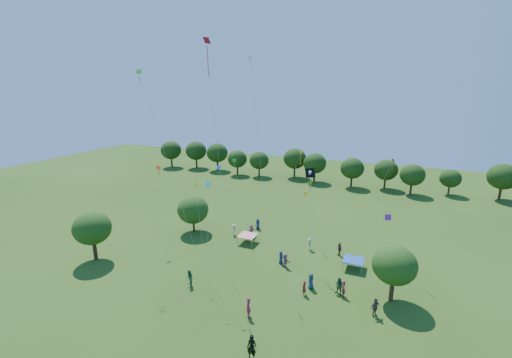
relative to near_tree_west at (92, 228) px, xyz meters
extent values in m
cylinder|color=#422B19|center=(0.00, 0.00, -2.88)|extent=(0.44, 0.44, 2.13)
ellipsoid|color=#264D16|center=(0.00, 0.00, 0.02)|extent=(4.30, 4.30, 3.87)
cylinder|color=#422B19|center=(6.21, 11.47, -3.23)|extent=(0.29, 0.29, 1.42)
ellipsoid|color=#264D16|center=(6.21, 11.47, -0.68)|extent=(4.33, 4.33, 3.90)
cylinder|color=#422B19|center=(32.49, 4.90, -2.94)|extent=(0.41, 0.41, 2.00)
ellipsoid|color=#264D16|center=(32.49, 4.90, -0.21)|extent=(4.08, 4.08, 3.67)
cylinder|color=#422B19|center=(-21.93, 44.59, -2.87)|extent=(0.44, 0.44, 2.15)
ellipsoid|color=#1E3C11|center=(-21.93, 44.59, 0.41)|extent=(5.17, 5.17, 4.65)
cylinder|color=#422B19|center=(-15.46, 46.23, -2.85)|extent=(0.45, 0.45, 2.17)
ellipsoid|color=#1E3C11|center=(-15.46, 46.23, 0.45)|extent=(5.22, 5.22, 4.70)
cylinder|color=#422B19|center=(-9.16, 45.89, -2.86)|extent=(0.44, 0.44, 2.15)
ellipsoid|color=#1E3C11|center=(-9.16, 45.89, 0.41)|extent=(5.17, 5.17, 4.65)
cylinder|color=#422B19|center=(-2.58, 43.60, -3.01)|extent=(0.38, 0.38, 1.87)
ellipsoid|color=#1E3C11|center=(-2.58, 43.60, -0.17)|extent=(4.48, 4.48, 4.03)
cylinder|color=#422B19|center=(2.64, 44.22, -3.02)|extent=(0.38, 0.38, 1.84)
ellipsoid|color=#1E3C11|center=(2.64, 44.22, -0.22)|extent=(4.42, 4.42, 3.98)
cylinder|color=#422B19|center=(10.37, 46.61, -2.87)|extent=(0.44, 0.44, 2.14)
ellipsoid|color=#1E3C11|center=(10.37, 46.61, 0.39)|extent=(5.14, 5.14, 4.63)
cylinder|color=#422B19|center=(15.47, 44.44, -2.93)|extent=(0.42, 0.42, 2.03)
ellipsoid|color=#1E3C11|center=(15.47, 44.44, 0.15)|extent=(4.86, 4.86, 4.37)
cylinder|color=#422B19|center=(23.44, 43.32, -2.96)|extent=(0.40, 0.40, 1.96)
ellipsoid|color=#1E3C11|center=(23.44, 43.32, 0.02)|extent=(4.71, 4.71, 4.24)
cylinder|color=#422B19|center=(29.82, 44.86, -2.98)|extent=(0.39, 0.39, 1.91)
ellipsoid|color=#1E3C11|center=(29.82, 44.86, -0.08)|extent=(4.59, 4.59, 4.13)
cylinder|color=#422B19|center=(34.62, 42.68, -3.00)|extent=(0.39, 0.39, 1.89)
ellipsoid|color=#1E3C11|center=(34.62, 42.68, -0.12)|extent=(4.54, 4.54, 4.08)
cylinder|color=#422B19|center=(41.28, 45.22, -3.15)|extent=(0.33, 0.33, 1.58)
ellipsoid|color=#1E3C11|center=(41.28, 45.22, -0.75)|extent=(3.80, 3.80, 3.42)
cylinder|color=#422B19|center=(49.47, 45.45, -2.88)|extent=(0.44, 0.44, 2.13)
ellipsoid|color=#1E3C11|center=(49.47, 45.45, 0.36)|extent=(5.12, 5.12, 4.61)
cube|color=red|center=(14.71, 11.06, -2.89)|extent=(2.20, 2.20, 0.08)
cylinder|color=#999999|center=(13.71, 10.06, -3.39)|extent=(0.05, 0.05, 1.10)
cylinder|color=#999999|center=(15.71, 10.06, -3.39)|extent=(0.05, 0.05, 1.10)
cylinder|color=#999999|center=(13.71, 12.06, -3.39)|extent=(0.05, 0.05, 1.10)
cylinder|color=#999999|center=(15.71, 12.06, -3.39)|extent=(0.05, 0.05, 1.10)
cube|color=#1A4CAC|center=(28.34, 9.67, -2.89)|extent=(2.20, 2.20, 0.08)
cylinder|color=#999999|center=(27.34, 8.67, -3.39)|extent=(0.05, 0.05, 1.10)
cylinder|color=#999999|center=(29.34, 8.67, -3.39)|extent=(0.05, 0.05, 1.10)
cylinder|color=#999999|center=(27.34, 10.67, -3.39)|extent=(0.05, 0.05, 1.10)
cylinder|color=#999999|center=(29.34, 10.67, -3.39)|extent=(0.05, 0.05, 1.10)
imported|color=black|center=(23.21, -6.97, -2.94)|extent=(0.79, 0.55, 1.99)
imported|color=navy|center=(24.97, 3.88, -3.11)|extent=(0.71, 0.93, 1.66)
imported|color=#951B45|center=(20.96, -2.59, -3.02)|extent=(0.69, 0.81, 1.84)
imported|color=#285F36|center=(13.44, -0.49, -3.07)|extent=(0.92, 0.96, 1.75)
imported|color=beige|center=(12.01, 12.58, -3.12)|extent=(0.56, 1.10, 1.64)
imported|color=#403633|center=(26.36, 12.23, -3.11)|extent=(0.95, 1.04, 1.66)
imported|color=#AB648D|center=(21.24, 7.03, -3.13)|extent=(1.53, 1.34, 1.62)
imported|color=navy|center=(20.51, 7.58, -3.18)|extent=(0.54, 0.81, 1.52)
imported|color=maroon|center=(24.62, 2.56, -3.18)|extent=(0.55, 0.66, 1.52)
imported|color=#245430|center=(27.76, 3.99, -3.06)|extent=(0.98, 0.75, 1.77)
imported|color=#A2A082|center=(22.73, 12.29, -3.17)|extent=(0.50, 1.03, 1.55)
imported|color=#473C39|center=(31.25, 1.81, -3.05)|extent=(1.05, 1.10, 1.79)
imported|color=#AB638D|center=(14.46, 12.82, -3.05)|extent=(1.28, 1.76, 1.79)
imported|color=navy|center=(14.21, 15.75, -3.16)|extent=(0.82, 0.86, 1.57)
imported|color=maroon|center=(28.18, 3.78, -3.11)|extent=(0.50, 0.68, 1.66)
cube|color=black|center=(23.27, 8.63, 6.86)|extent=(1.20, 1.04, 0.90)
cube|color=black|center=(23.27, 8.68, 5.60)|extent=(0.12, 0.27, 1.18)
sphere|color=white|center=(23.27, 8.57, 6.96)|extent=(0.33, 0.33, 0.33)
cylinder|color=white|center=(23.27, 8.57, 6.68)|extent=(0.24, 0.46, 0.31)
cylinder|color=white|center=(23.27, 8.57, 6.68)|extent=(0.24, 0.46, 0.31)
cylinder|color=beige|center=(24.12, 6.42, 1.89)|extent=(1.72, 4.45, 9.07)
cube|color=red|center=(13.19, 5.02, 20.24)|extent=(0.62, 0.82, 0.64)
cube|color=red|center=(13.19, 5.07, 18.28)|extent=(0.32, 0.61, 2.94)
cylinder|color=beige|center=(14.54, 4.32, 8.65)|extent=(2.73, 1.41, 22.58)
cube|color=red|center=(4.31, 7.15, 6.05)|extent=(0.50, 0.59, 0.37)
cube|color=red|center=(4.31, 7.20, 5.42)|extent=(0.12, 0.15, 0.60)
cylinder|color=beige|center=(8.49, 10.42, 1.60)|extent=(8.37, 6.56, 8.49)
cube|color=orange|center=(21.68, 10.34, 8.77)|extent=(0.36, 0.43, 0.30)
cube|color=orange|center=(21.68, 10.39, 7.88)|extent=(0.18, 0.29, 1.30)
cylinder|color=beige|center=(19.73, 10.39, 2.99)|extent=(3.91, 0.11, 11.26)
cube|color=#BCDC13|center=(21.86, 14.51, 4.12)|extent=(0.41, 0.57, 0.47)
cube|color=#BCDC13|center=(21.86, 14.56, 3.11)|extent=(0.18, 0.30, 1.33)
cylinder|color=beige|center=(22.29, 14.85, 0.63)|extent=(0.89, 0.70, 6.55)
cube|color=#1C9A1C|center=(9.63, 17.70, 5.43)|extent=(0.59, 0.49, 0.44)
cube|color=#1C9A1C|center=(9.63, 17.75, 4.73)|extent=(0.12, 0.18, 0.74)
cylinder|color=beige|center=(10.89, 16.43, 1.29)|extent=(2.54, 2.58, 7.86)
cube|color=blue|center=(16.26, 1.22, 8.43)|extent=(0.47, 0.46, 0.28)
cylinder|color=beige|center=(15.49, 1.25, 2.81)|extent=(1.56, 0.07, 10.91)
cube|color=#6B178B|center=(31.42, 13.01, 1.45)|extent=(0.72, 0.44, 0.59)
cylinder|color=beige|center=(29.32, 13.45, -0.74)|extent=(4.22, 0.91, 3.82)
cube|color=white|center=(16.00, 9.24, 18.85)|extent=(0.42, 0.42, 0.38)
cube|color=white|center=(16.00, 9.29, 18.18)|extent=(0.06, 0.19, 0.80)
cylinder|color=beige|center=(17.00, 9.63, 8.02)|extent=(2.03, 0.80, 21.32)
cube|color=#0EC8D8|center=(15.35, 0.67, 6.77)|extent=(0.53, 0.43, 0.38)
cylinder|color=beige|center=(14.98, 0.78, 1.97)|extent=(0.76, 0.24, 9.23)
cube|color=#B83A0A|center=(31.34, 12.53, 8.15)|extent=(0.36, 0.44, 0.33)
cube|color=#B83A0A|center=(31.34, 12.58, 7.41)|extent=(0.13, 0.23, 0.99)
cylinder|color=beige|center=(29.51, 13.23, 2.67)|extent=(3.69, 1.42, 10.64)
cube|color=#F7AE0D|center=(22.65, 9.36, 4.20)|extent=(0.47, 0.42, 0.32)
cylinder|color=beige|center=(20.39, 9.88, 0.70)|extent=(4.55, 1.05, 6.69)
cube|color=#C0E914|center=(12.70, 2.64, 5.95)|extent=(0.41, 0.51, 0.37)
cylinder|color=beige|center=(13.50, 1.87, 1.56)|extent=(1.63, 1.57, 8.41)
cube|color=green|center=(4.65, 4.69, 17.42)|extent=(0.68, 0.59, 0.46)
cube|color=green|center=(4.65, 4.74, 16.55)|extent=(0.13, 0.23, 1.00)
cylinder|color=beige|center=(9.44, 2.71, 7.27)|extent=(9.60, 3.98, 19.83)
camera|label=1|loc=(31.81, -26.43, 15.60)|focal=24.00mm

